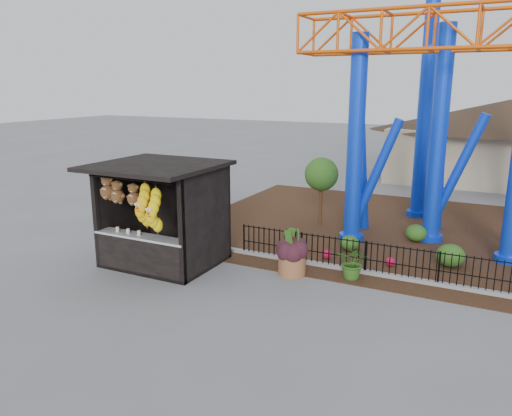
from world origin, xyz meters
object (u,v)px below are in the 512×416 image
at_px(roller_coaster, 486,51).
at_px(prize_booth, 158,217).
at_px(potted_plant, 354,262).
at_px(terracotta_planter, 292,264).

bearing_deg(roller_coaster, prize_booth, -137.99).
xyz_separation_m(prize_booth, potted_plant, (5.57, 1.57, -1.03)).
xyz_separation_m(roller_coaster, potted_plant, (-2.54, -5.74, -5.96)).
bearing_deg(terracotta_planter, potted_plant, 15.98).
height_order(roller_coaster, potted_plant, roller_coaster).
distance_m(roller_coaster, potted_plant, 8.65).
xyz_separation_m(terracotta_planter, potted_plant, (1.68, 0.48, 0.17)).
xyz_separation_m(prize_booth, terracotta_planter, (3.89, 1.09, -1.20)).
height_order(prize_booth, roller_coaster, roller_coaster).
relative_size(prize_booth, potted_plant, 3.60).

